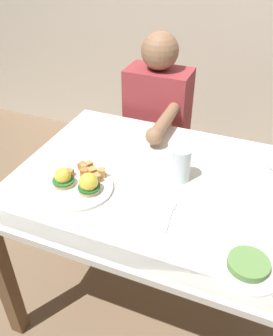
# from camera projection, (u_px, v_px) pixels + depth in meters

# --- Properties ---
(ground_plane) EXTENTS (6.00, 6.00, 0.00)m
(ground_plane) POSITION_uv_depth(u_px,v_px,m) (158.00, 296.00, 1.83)
(ground_plane) COLOR #7F664C
(dining_table) EXTENTS (1.20, 0.90, 0.74)m
(dining_table) POSITION_uv_depth(u_px,v_px,m) (163.00, 203.00, 1.46)
(dining_table) COLOR white
(dining_table) RESTS_ON ground_plane
(eggs_benedict_plate) EXTENTS (0.27, 0.27, 0.09)m
(eggs_benedict_plate) POSITION_uv_depth(u_px,v_px,m) (79.00, 183.00, 1.36)
(eggs_benedict_plate) COLOR white
(eggs_benedict_plate) RESTS_ON dining_table
(fork) EXTENTS (0.03, 0.16, 0.00)m
(fork) POSITION_uv_depth(u_px,v_px,m) (170.00, 215.00, 1.25)
(fork) COLOR silver
(fork) RESTS_ON dining_table
(water_glass_near) EXTENTS (0.08, 0.08, 0.14)m
(water_glass_near) POSITION_uv_depth(u_px,v_px,m) (181.00, 167.00, 1.39)
(water_glass_near) COLOR silver
(water_glass_near) RESTS_ON dining_table
(side_plate) EXTENTS (0.20, 0.20, 0.04)m
(side_plate) POSITION_uv_depth(u_px,v_px,m) (248.00, 266.00, 1.05)
(side_plate) COLOR white
(side_plate) RESTS_ON dining_table
(diner_person) EXTENTS (0.34, 0.54, 1.14)m
(diner_person) POSITION_uv_depth(u_px,v_px,m) (156.00, 124.00, 1.98)
(diner_person) COLOR #33333D
(diner_person) RESTS_ON ground_plane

